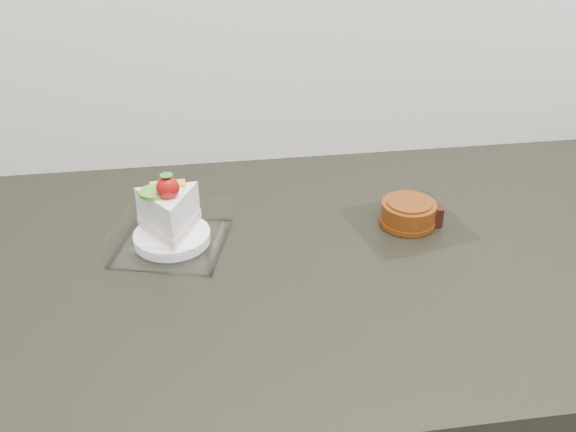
% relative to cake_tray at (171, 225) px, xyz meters
% --- Properties ---
extents(cake_tray, '(0.18, 0.18, 0.12)m').
position_rel_cake_tray_xyz_m(cake_tray, '(0.00, 0.00, 0.00)').
color(cake_tray, white).
rests_on(cake_tray, counter).
extents(mooncake_wrap, '(0.19, 0.18, 0.04)m').
position_rel_cake_tray_xyz_m(mooncake_wrap, '(0.35, 0.00, -0.02)').
color(mooncake_wrap, white).
rests_on(mooncake_wrap, counter).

